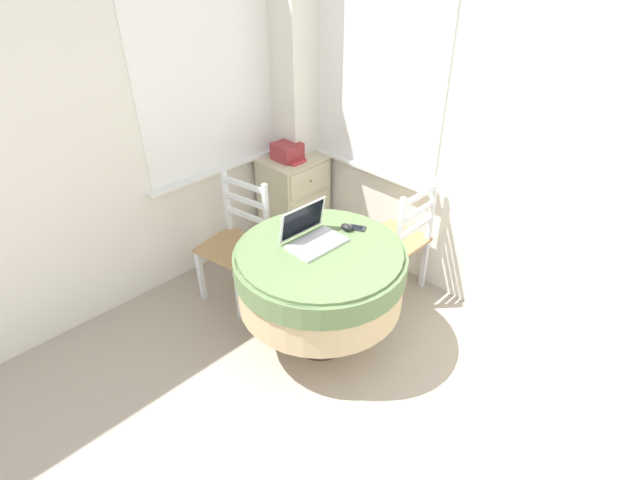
{
  "coord_description": "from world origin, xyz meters",
  "views": [
    {
      "loc": [
        -0.78,
        -0.05,
        2.37
      ],
      "look_at": [
        1.09,
        1.79,
        0.66
      ],
      "focal_mm": 28.0,
      "sensor_mm": 36.0,
      "label": 1
    }
  ],
  "objects_px": {
    "round_dining_table": "(320,273)",
    "storage_box": "(287,151)",
    "book_on_cabinet": "(290,159)",
    "laptop": "(312,235)",
    "dining_chair_near_back_window": "(237,243)",
    "dining_chair_near_right_window": "(399,241)",
    "computer_mouse": "(347,227)",
    "cell_phone": "(357,228)",
    "corner_cabinet": "(294,199)"
  },
  "relations": [
    {
      "from": "round_dining_table",
      "to": "storage_box",
      "type": "height_order",
      "value": "storage_box"
    },
    {
      "from": "round_dining_table",
      "to": "storage_box",
      "type": "relative_size",
      "value": 5.27
    },
    {
      "from": "round_dining_table",
      "to": "book_on_cabinet",
      "type": "distance_m",
      "value": 1.26
    },
    {
      "from": "laptop",
      "to": "storage_box",
      "type": "height_order",
      "value": "laptop"
    },
    {
      "from": "dining_chair_near_back_window",
      "to": "dining_chair_near_right_window",
      "type": "relative_size",
      "value": 1.0
    },
    {
      "from": "book_on_cabinet",
      "to": "dining_chair_near_back_window",
      "type": "bearing_deg",
      "value": -161.62
    },
    {
      "from": "computer_mouse",
      "to": "dining_chair_near_right_window",
      "type": "distance_m",
      "value": 0.6
    },
    {
      "from": "cell_phone",
      "to": "book_on_cabinet",
      "type": "height_order",
      "value": "book_on_cabinet"
    },
    {
      "from": "dining_chair_near_back_window",
      "to": "storage_box",
      "type": "height_order",
      "value": "dining_chair_near_back_window"
    },
    {
      "from": "corner_cabinet",
      "to": "computer_mouse",
      "type": "bearing_deg",
      "value": -115.69
    },
    {
      "from": "laptop",
      "to": "dining_chair_near_back_window",
      "type": "bearing_deg",
      "value": 95.47
    },
    {
      "from": "book_on_cabinet",
      "to": "storage_box",
      "type": "bearing_deg",
      "value": 83.26
    },
    {
      "from": "cell_phone",
      "to": "dining_chair_near_right_window",
      "type": "xyz_separation_m",
      "value": [
        0.45,
        -0.01,
        -0.3
      ]
    },
    {
      "from": "laptop",
      "to": "round_dining_table",
      "type": "bearing_deg",
      "value": -103.77
    },
    {
      "from": "round_dining_table",
      "to": "cell_phone",
      "type": "xyz_separation_m",
      "value": [
        0.33,
        0.0,
        0.17
      ]
    },
    {
      "from": "computer_mouse",
      "to": "cell_phone",
      "type": "distance_m",
      "value": 0.07
    },
    {
      "from": "laptop",
      "to": "storage_box",
      "type": "distance_m",
      "value": 1.18
    },
    {
      "from": "round_dining_table",
      "to": "cell_phone",
      "type": "relative_size",
      "value": 8.66
    },
    {
      "from": "dining_chair_near_back_window",
      "to": "cell_phone",
      "type": "bearing_deg",
      "value": -64.59
    },
    {
      "from": "storage_box",
      "to": "computer_mouse",
      "type": "bearing_deg",
      "value": -113.19
    },
    {
      "from": "laptop",
      "to": "book_on_cabinet",
      "type": "relative_size",
      "value": 1.46
    },
    {
      "from": "book_on_cabinet",
      "to": "dining_chair_near_right_window",
      "type": "bearing_deg",
      "value": -85.91
    },
    {
      "from": "laptop",
      "to": "dining_chair_near_back_window",
      "type": "relative_size",
      "value": 0.39
    },
    {
      "from": "computer_mouse",
      "to": "dining_chair_near_right_window",
      "type": "xyz_separation_m",
      "value": [
        0.51,
        -0.05,
        -0.32
      ]
    },
    {
      "from": "dining_chair_near_right_window",
      "to": "book_on_cabinet",
      "type": "distance_m",
      "value": 1.1
    },
    {
      "from": "dining_chair_near_back_window",
      "to": "book_on_cabinet",
      "type": "height_order",
      "value": "dining_chair_near_back_window"
    },
    {
      "from": "laptop",
      "to": "corner_cabinet",
      "type": "bearing_deg",
      "value": 52.58
    },
    {
      "from": "round_dining_table",
      "to": "dining_chair_near_back_window",
      "type": "bearing_deg",
      "value": 93.14
    },
    {
      "from": "round_dining_table",
      "to": "book_on_cabinet",
      "type": "height_order",
      "value": "book_on_cabinet"
    },
    {
      "from": "cell_phone",
      "to": "dining_chair_near_back_window",
      "type": "height_order",
      "value": "dining_chair_near_back_window"
    },
    {
      "from": "round_dining_table",
      "to": "book_on_cabinet",
      "type": "relative_size",
      "value": 4.31
    },
    {
      "from": "computer_mouse",
      "to": "storage_box",
      "type": "height_order",
      "value": "storage_box"
    },
    {
      "from": "laptop",
      "to": "dining_chair_near_back_window",
      "type": "xyz_separation_m",
      "value": [
        -0.07,
        0.69,
        -0.35
      ]
    },
    {
      "from": "computer_mouse",
      "to": "book_on_cabinet",
      "type": "height_order",
      "value": "book_on_cabinet"
    },
    {
      "from": "computer_mouse",
      "to": "corner_cabinet",
      "type": "bearing_deg",
      "value": 64.31
    },
    {
      "from": "computer_mouse",
      "to": "corner_cabinet",
      "type": "xyz_separation_m",
      "value": [
        0.49,
        1.02,
        -0.38
      ]
    },
    {
      "from": "laptop",
      "to": "cell_phone",
      "type": "bearing_deg",
      "value": -16.96
    },
    {
      "from": "laptop",
      "to": "dining_chair_near_right_window",
      "type": "bearing_deg",
      "value": -8.08
    },
    {
      "from": "corner_cabinet",
      "to": "dining_chair_near_right_window",
      "type": "bearing_deg",
      "value": -88.98
    },
    {
      "from": "dining_chair_near_back_window",
      "to": "computer_mouse",
      "type": "bearing_deg",
      "value": -67.33
    },
    {
      "from": "round_dining_table",
      "to": "computer_mouse",
      "type": "relative_size",
      "value": 12.58
    },
    {
      "from": "cell_phone",
      "to": "dining_chair_near_back_window",
      "type": "xyz_separation_m",
      "value": [
        -0.37,
        0.78,
        -0.3
      ]
    },
    {
      "from": "dining_chair_near_back_window",
      "to": "storage_box",
      "type": "distance_m",
      "value": 0.89
    },
    {
      "from": "cell_phone",
      "to": "book_on_cabinet",
      "type": "distance_m",
      "value": 1.1
    },
    {
      "from": "round_dining_table",
      "to": "laptop",
      "type": "bearing_deg",
      "value": 76.23
    },
    {
      "from": "corner_cabinet",
      "to": "storage_box",
      "type": "distance_m",
      "value": 0.45
    },
    {
      "from": "laptop",
      "to": "dining_chair_near_back_window",
      "type": "height_order",
      "value": "laptop"
    },
    {
      "from": "cell_phone",
      "to": "dining_chair_near_right_window",
      "type": "distance_m",
      "value": 0.54
    },
    {
      "from": "cell_phone",
      "to": "dining_chair_near_right_window",
      "type": "relative_size",
      "value": 0.13
    },
    {
      "from": "corner_cabinet",
      "to": "storage_box",
      "type": "xyz_separation_m",
      "value": [
        -0.05,
        0.0,
        0.44
      ]
    }
  ]
}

